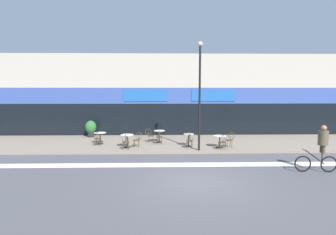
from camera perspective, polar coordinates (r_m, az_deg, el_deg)
name	(u,v)px	position (r m, az deg, el deg)	size (l,w,h in m)	color
ground_plane	(196,182)	(10.50, 6.15, -13.82)	(120.00, 120.00, 0.00)	#4C4C51
sidewalk_slab	(182,143)	(17.44, 3.05, -5.54)	(40.00, 5.50, 0.12)	gray
storefront_facade	(178,95)	(21.80, 2.15, 4.85)	(40.00, 4.06, 6.25)	#B2A899
bike_lane_stripe	(190,165)	(12.74, 4.74, -10.19)	(36.00, 0.70, 0.01)	silver
bistro_table_0	(100,136)	(17.32, -14.59, -3.86)	(0.77, 0.77, 0.72)	black
bistro_table_1	(127,138)	(15.92, -8.88, -4.47)	(0.79, 0.79, 0.77)	black
bistro_table_2	(159,134)	(17.26, -1.91, -3.58)	(0.73, 0.73, 0.78)	black
bistro_table_3	(189,138)	(16.08, 4.52, -4.37)	(0.63, 0.63, 0.77)	black
bistro_table_4	(220,139)	(16.00, 11.20, -4.61)	(0.76, 0.76, 0.71)	black
cafe_chair_0_near	(97,138)	(16.72, -15.10, -4.23)	(0.44, 0.59, 0.90)	#4C3823
cafe_chair_1_near	(126,141)	(15.32, -9.18, -5.04)	(0.41, 0.58, 0.90)	#4C3823
cafe_chair_1_side	(138,139)	(15.85, -6.64, -4.62)	(0.59, 0.43, 0.90)	#4C3823
cafe_chair_2_near	(159,136)	(16.65, -1.92, -4.07)	(0.42, 0.58, 0.90)	#4C3823
cafe_chair_2_side	(150,134)	(17.29, -3.99, -3.71)	(0.58, 0.42, 0.90)	#4C3823
cafe_chair_3_near	(190,140)	(15.47, 4.77, -4.87)	(0.42, 0.58, 0.90)	#4C3823
cafe_chair_4_near	(222,141)	(15.41, 11.74, -5.02)	(0.45, 0.60, 0.90)	#4C3823
cafe_chair_4_side	(230,139)	(16.16, 13.37, -4.55)	(0.59, 0.44, 0.90)	#4C3823
planter_pot	(91,128)	(19.96, -16.46, -2.22)	(0.79, 0.79, 1.20)	#232326
lamp_post	(200,90)	(14.79, 6.91, 6.06)	(0.26, 0.26, 6.08)	black
cyclist_0	(321,146)	(13.11, 30.31, -5.44)	(1.82, 0.52, 2.06)	black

